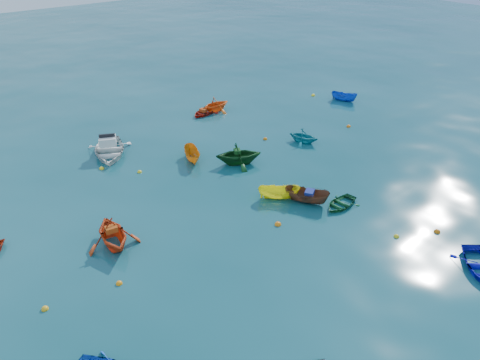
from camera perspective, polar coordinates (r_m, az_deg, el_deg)
ground at (r=27.74m, az=6.41°, el=-4.75°), size 160.00×160.00×0.00m
sampan_brown_mid at (r=29.40m, az=8.09°, el=-2.70°), size 2.39×2.97×1.10m
dinghy_orange_w at (r=26.48m, az=-15.09°, el=-7.63°), size 3.30×3.68×1.72m
sampan_yellow_mid at (r=29.58m, az=4.74°, el=-2.25°), size 2.63×2.48×1.02m
dinghy_green_e at (r=29.41m, az=12.11°, el=-3.10°), size 2.70×2.09×0.52m
dinghy_cyan_se at (r=37.18m, az=7.69°, el=4.60°), size 2.77×2.94×1.23m
sampan_orange_n at (r=34.24m, az=-5.78°, el=2.42°), size 1.96×2.86×1.03m
dinghy_green_n at (r=33.60m, az=-0.17°, el=2.02°), size 4.14×3.96×1.69m
dinghy_red_ne at (r=42.38m, az=-4.41°, el=8.01°), size 3.05×2.53×0.55m
sampan_blue_far at (r=46.58m, az=12.51°, el=9.42°), size 1.89×2.68×0.97m
dinghy_orange_far at (r=43.07m, az=-2.96°, el=8.42°), size 2.85×2.48×1.46m
motorboat_white at (r=36.24m, az=-15.60°, el=3.03°), size 4.96×5.58×1.56m
tarp_blue_a at (r=29.01m, az=8.47°, el=-1.56°), size 0.84×0.78×0.32m
tarp_orange_a at (r=25.93m, az=-15.41°, el=-5.79°), size 0.69×0.56×0.30m
tarp_green_b at (r=33.13m, az=-0.35°, el=3.52°), size 0.66×0.72×0.28m
tarp_orange_b at (r=42.16m, az=-4.52°, el=8.49°), size 0.58×0.68×0.28m
buoy_or_a at (r=23.95m, az=-14.51°, el=-12.15°), size 0.32×0.32×0.32m
buoy_ye_a at (r=27.56m, az=18.53°, el=-6.59°), size 0.31×0.31×0.31m
buoy_or_b at (r=28.75m, az=22.88°, el=-5.87°), size 0.36×0.36×0.36m
buoy_ye_b at (r=23.72m, az=-22.67°, el=-14.34°), size 0.33×0.33×0.33m
buoy_or_c at (r=27.18m, az=4.64°, el=-5.46°), size 0.39×0.39×0.39m
buoy_ye_c at (r=33.19m, az=-12.14°, el=0.93°), size 0.32×0.32×0.32m
buoy_or_d at (r=40.67m, az=13.09°, el=6.34°), size 0.36×0.36×0.36m
buoy_ye_d at (r=34.28m, az=-16.50°, el=1.30°), size 0.35×0.35×0.35m
buoy_or_e at (r=37.36m, az=3.09°, el=4.97°), size 0.34×0.34×0.34m
buoy_ye_e at (r=47.39m, az=8.91°, el=10.12°), size 0.39×0.39×0.39m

